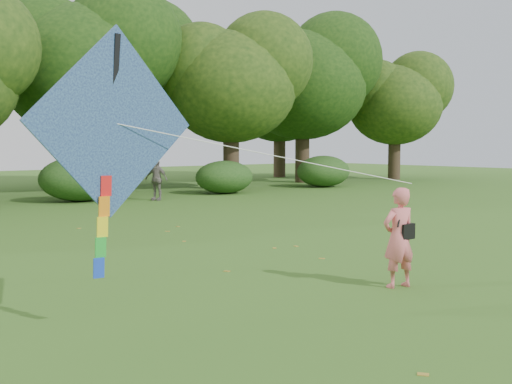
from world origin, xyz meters
TOP-DOWN VIEW (x-y plane):
  - ground at (0.00, 0.00)m, footprint 100.00×100.00m
  - man_kite_flyer at (0.33, -0.47)m, footprint 0.68×0.53m
  - bystander_right at (5.63, 16.33)m, footprint 0.88×1.12m
  - crossbody_bag at (0.45, -0.50)m, footprint 0.43×0.20m
  - flying_kite at (-4.41, 0.34)m, footprint 6.22×1.06m
  - tree_line at (1.67, 22.88)m, footprint 54.70×15.30m
  - fallen_leaves at (0.63, 3.72)m, footprint 6.25×13.98m

SIDE VIEW (x-z plane):
  - ground at x=0.00m, z-range 0.00..0.00m
  - fallen_leaves at x=0.63m, z-range 0.00..0.01m
  - man_kite_flyer at x=0.33m, z-range 0.00..1.67m
  - bystander_right at x=5.63m, z-range 0.00..1.78m
  - crossbody_bag at x=0.45m, z-range 0.60..1.29m
  - flying_kite at x=-4.41m, z-range 1.02..4.20m
  - tree_line at x=1.67m, z-range 0.86..10.35m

